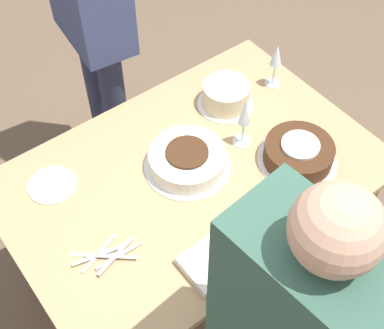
{
  "coord_description": "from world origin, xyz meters",
  "views": [
    {
      "loc": [
        -0.73,
        -0.96,
        2.28
      ],
      "look_at": [
        0.0,
        0.0,
        0.79
      ],
      "focal_mm": 50.0,
      "sensor_mm": 36.0,
      "label": 1
    }
  ],
  "objects_px": {
    "cake_back_decorated": "(226,95)",
    "wine_glass_near": "(245,114)",
    "wine_glass_far": "(276,58)",
    "cake_center_white": "(187,160)",
    "cake_front_chocolate": "(299,153)"
  },
  "relations": [
    {
      "from": "cake_front_chocolate",
      "to": "wine_glass_far",
      "type": "distance_m",
      "value": 0.43
    },
    {
      "from": "cake_back_decorated",
      "to": "cake_front_chocolate",
      "type": "bearing_deg",
      "value": -86.49
    },
    {
      "from": "cake_center_white",
      "to": "wine_glass_far",
      "type": "relative_size",
      "value": 1.57
    },
    {
      "from": "wine_glass_near",
      "to": "wine_glass_far",
      "type": "distance_m",
      "value": 0.36
    },
    {
      "from": "cake_center_white",
      "to": "cake_back_decorated",
      "type": "distance_m",
      "value": 0.36
    },
    {
      "from": "cake_back_decorated",
      "to": "wine_glass_near",
      "type": "xyz_separation_m",
      "value": [
        -0.08,
        -0.19,
        0.1
      ]
    },
    {
      "from": "wine_glass_far",
      "to": "cake_back_decorated",
      "type": "bearing_deg",
      "value": 173.89
    },
    {
      "from": "cake_front_chocolate",
      "to": "cake_back_decorated",
      "type": "bearing_deg",
      "value": 93.51
    },
    {
      "from": "cake_front_chocolate",
      "to": "wine_glass_far",
      "type": "xyz_separation_m",
      "value": [
        0.21,
        0.36,
        0.1
      ]
    },
    {
      "from": "cake_back_decorated",
      "to": "wine_glass_near",
      "type": "relative_size",
      "value": 1.0
    },
    {
      "from": "cake_center_white",
      "to": "wine_glass_far",
      "type": "bearing_deg",
      "value": 14.17
    },
    {
      "from": "cake_back_decorated",
      "to": "wine_glass_near",
      "type": "bearing_deg",
      "value": -112.17
    },
    {
      "from": "cake_front_chocolate",
      "to": "wine_glass_near",
      "type": "relative_size",
      "value": 1.3
    },
    {
      "from": "cake_back_decorated",
      "to": "wine_glass_far",
      "type": "distance_m",
      "value": 0.25
    },
    {
      "from": "cake_front_chocolate",
      "to": "wine_glass_far",
      "type": "height_order",
      "value": "wine_glass_far"
    }
  ]
}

